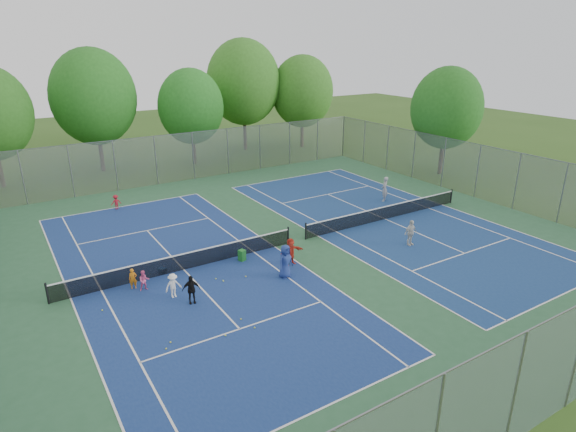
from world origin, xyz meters
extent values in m
plane|color=#2E5019|center=(0.00, 0.00, 0.00)|extent=(120.00, 120.00, 0.00)
cube|color=#2A5A37|center=(0.00, 0.00, 0.01)|extent=(32.00, 32.00, 0.01)
cube|color=navy|center=(-7.00, 0.00, 0.02)|extent=(10.97, 23.77, 0.01)
cube|color=navy|center=(7.00, 0.00, 0.02)|extent=(10.97, 23.77, 0.01)
cube|color=black|center=(-7.00, 0.00, 0.46)|extent=(12.87, 0.10, 0.91)
cube|color=black|center=(7.00, 0.00, 0.46)|extent=(12.87, 0.10, 0.91)
cube|color=gray|center=(0.00, 16.00, 2.00)|extent=(32.00, 0.10, 4.00)
cube|color=gray|center=(16.00, 0.00, 2.00)|extent=(0.10, 32.00, 4.00)
cylinder|color=#443326|center=(-6.00, 23.00, 1.93)|extent=(0.36, 0.36, 3.85)
ellipsoid|color=#225F1B|center=(-6.00, 23.00, 6.55)|extent=(7.20, 7.20, 8.28)
cylinder|color=#443326|center=(2.00, 21.00, 1.57)|extent=(0.36, 0.36, 3.15)
ellipsoid|color=#22691E|center=(2.00, 21.00, 5.40)|extent=(6.00, 6.00, 6.90)
cylinder|color=#443326|center=(9.00, 24.00, 2.10)|extent=(0.36, 0.36, 4.20)
ellipsoid|color=#30691E|center=(9.00, 24.00, 7.05)|extent=(7.60, 7.60, 8.74)
cylinder|color=#443326|center=(15.00, 22.00, 1.75)|extent=(0.36, 0.36, 3.50)
ellipsoid|color=#30681E|center=(15.00, 22.00, 5.97)|extent=(6.60, 6.60, 7.59)
cylinder|color=#443326|center=(19.00, 6.00, 1.75)|extent=(0.36, 0.36, 3.50)
ellipsoid|color=#1F5A1A|center=(19.00, 6.00, 5.75)|extent=(6.00, 6.00, 6.90)
cube|color=#164DA8|center=(-8.05, 0.24, 0.14)|extent=(0.43, 0.43, 0.28)
cube|color=#227D28|center=(-3.93, -0.60, 0.31)|extent=(0.40, 0.40, 0.62)
imported|color=orange|center=(-9.73, -0.60, 0.52)|extent=(0.43, 0.33, 1.03)
imported|color=#E25890|center=(-9.32, -1.04, 0.51)|extent=(0.54, 0.44, 1.02)
imported|color=white|center=(-8.38, -2.42, 0.60)|extent=(0.82, 0.52, 1.20)
imported|color=black|center=(-7.87, -3.35, 0.68)|extent=(0.86, 0.51, 1.37)
imported|color=navy|center=(-2.95, -3.46, 0.87)|extent=(0.96, 0.74, 1.74)
imported|color=red|center=(-1.95, -2.37, 0.74)|extent=(1.38, 0.45, 1.48)
imported|color=maroon|center=(-7.59, 11.52, 0.53)|extent=(0.69, 0.40, 1.07)
imported|color=#98989A|center=(9.58, 2.95, 0.92)|extent=(0.80, 0.77, 1.84)
imported|color=silver|center=(5.26, -3.89, 0.77)|extent=(0.91, 0.41, 1.54)
sphere|color=#CCD531|center=(-6.64, -5.81, 0.03)|extent=(0.07, 0.07, 0.07)
sphere|color=gold|center=(-9.74, -5.81, 0.03)|extent=(0.07, 0.07, 0.07)
sphere|color=gold|center=(-4.67, -2.43, 0.03)|extent=(0.07, 0.07, 0.07)
sphere|color=#CCD230|center=(-2.65, -3.29, 0.03)|extent=(0.07, 0.07, 0.07)
sphere|color=#BCD230|center=(-6.45, -6.69, 0.03)|extent=(0.07, 0.07, 0.07)
sphere|color=#B1CA2F|center=(-7.71, -6.55, 0.03)|extent=(0.07, 0.07, 0.07)
sphere|color=#C5E034|center=(-11.48, -1.92, 0.03)|extent=(0.07, 0.07, 0.07)
sphere|color=#CADF33|center=(-2.89, -5.20, 0.03)|extent=(0.07, 0.07, 0.07)
sphere|color=#C7D030|center=(-10.03, -6.14, 0.03)|extent=(0.07, 0.07, 0.07)
sphere|color=#D6EE37|center=(-5.81, -2.25, 0.03)|extent=(0.07, 0.07, 0.07)
sphere|color=#CDF037|center=(-6.04, -1.87, 0.03)|extent=(0.07, 0.07, 0.07)
camera|label=1|loc=(-14.33, -21.83, 11.26)|focal=30.00mm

